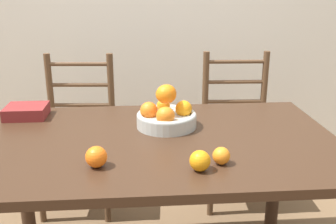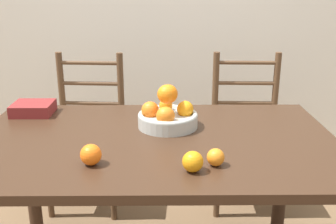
# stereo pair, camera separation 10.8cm
# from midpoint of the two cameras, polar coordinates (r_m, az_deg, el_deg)

# --- Properties ---
(dining_table) EXTENTS (1.49, 0.91, 0.73)m
(dining_table) POSITION_cam_midpoint_polar(r_m,az_deg,el_deg) (1.64, -3.70, -7.06)
(dining_table) COLOR #382316
(dining_table) RESTS_ON ground_plane
(fruit_bowl) EXTENTS (0.26, 0.26, 0.19)m
(fruit_bowl) POSITION_cam_midpoint_polar(r_m,az_deg,el_deg) (1.71, -2.09, -0.20)
(fruit_bowl) COLOR #B2B7B2
(fruit_bowl) RESTS_ON dining_table
(orange_loose_0) EXTENTS (0.07, 0.07, 0.07)m
(orange_loose_0) POSITION_cam_midpoint_polar(r_m,az_deg,el_deg) (1.38, -12.60, -6.41)
(orange_loose_0) COLOR orange
(orange_loose_0) RESTS_ON dining_table
(orange_loose_1) EXTENTS (0.06, 0.06, 0.06)m
(orange_loose_1) POSITION_cam_midpoint_polar(r_m,az_deg,el_deg) (1.38, 5.52, -6.37)
(orange_loose_1) COLOR orange
(orange_loose_1) RESTS_ON dining_table
(orange_loose_2) EXTENTS (0.07, 0.07, 0.07)m
(orange_loose_2) POSITION_cam_midpoint_polar(r_m,az_deg,el_deg) (1.32, 2.32, -7.12)
(orange_loose_2) COLOR orange
(orange_loose_2) RESTS_ON dining_table
(chair_left) EXTENTS (0.45, 0.43, 0.93)m
(chair_left) POSITION_cam_midpoint_polar(r_m,az_deg,el_deg) (2.46, -14.11, -3.08)
(chair_left) COLOR #513823
(chair_left) RESTS_ON ground_plane
(chair_right) EXTENTS (0.44, 0.42, 0.93)m
(chair_right) POSITION_cam_midpoint_polar(r_m,az_deg,el_deg) (2.48, 8.83, -2.48)
(chair_right) COLOR #513823
(chair_right) RESTS_ON ground_plane
(book_stack) EXTENTS (0.19, 0.16, 0.06)m
(book_stack) POSITION_cam_midpoint_polar(r_m,az_deg,el_deg) (1.98, -21.33, 0.06)
(book_stack) COLOR maroon
(book_stack) RESTS_ON dining_table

